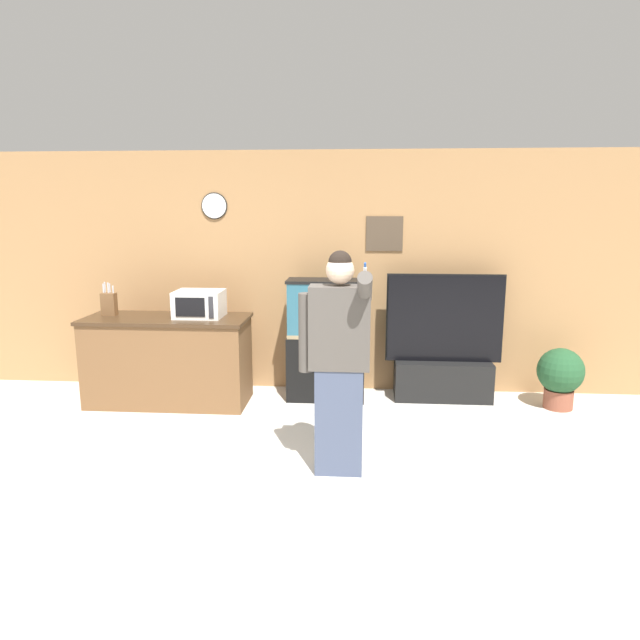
% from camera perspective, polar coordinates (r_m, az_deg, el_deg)
% --- Properties ---
extents(ground_plane, '(18.00, 18.00, 0.00)m').
position_cam_1_polar(ground_plane, '(4.15, -9.44, -18.02)').
color(ground_plane, beige).
extents(wall_back_paneled, '(10.00, 0.08, 2.60)m').
position_cam_1_polar(wall_back_paneled, '(6.30, -4.07, 4.77)').
color(wall_back_paneled, '#A87A4C').
rests_on(wall_back_paneled, ground_plane).
extents(counter_island, '(1.66, 0.68, 0.91)m').
position_cam_1_polar(counter_island, '(6.10, -14.91, -3.90)').
color(counter_island, brown).
rests_on(counter_island, ground_plane).
extents(microwave, '(0.48, 0.39, 0.27)m').
position_cam_1_polar(microwave, '(5.91, -11.97, 1.59)').
color(microwave, white).
rests_on(microwave, counter_island).
extents(knife_block, '(0.15, 0.10, 0.34)m').
position_cam_1_polar(knife_block, '(6.28, -20.35, 1.56)').
color(knife_block, brown).
rests_on(knife_block, counter_island).
extents(aquarium_on_stand, '(0.81, 0.36, 1.28)m').
position_cam_1_polar(aquarium_on_stand, '(5.98, 0.61, -2.03)').
color(aquarium_on_stand, black).
rests_on(aquarium_on_stand, ground_plane).
extents(tv_on_stand, '(1.22, 0.40, 1.33)m').
position_cam_1_polar(tv_on_stand, '(6.18, 12.20, -4.24)').
color(tv_on_stand, black).
rests_on(tv_on_stand, ground_plane).
extents(person_standing, '(0.54, 0.41, 1.71)m').
position_cam_1_polar(person_standing, '(4.27, 1.83, -4.06)').
color(person_standing, '#424C66').
rests_on(person_standing, ground_plane).
extents(potted_plant, '(0.46, 0.46, 0.62)m').
position_cam_1_polar(potted_plant, '(6.26, 22.90, -5.07)').
color(potted_plant, brown).
rests_on(potted_plant, ground_plane).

